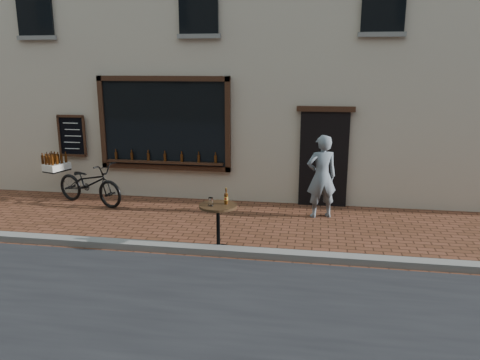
# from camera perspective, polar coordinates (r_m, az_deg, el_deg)

# --- Properties ---
(ground) EXTENTS (90.00, 90.00, 0.00)m
(ground) POSITION_cam_1_polar(r_m,az_deg,el_deg) (8.16, -3.66, -9.46)
(ground) COLOR #502B19
(ground) RESTS_ON ground
(kerb) EXTENTS (90.00, 0.25, 0.12)m
(kerb) POSITION_cam_1_polar(r_m,az_deg,el_deg) (8.31, -3.36, -8.54)
(kerb) COLOR slate
(kerb) RESTS_ON ground
(cargo_bicycle) EXTENTS (2.36, 1.32, 1.09)m
(cargo_bicycle) POSITION_cam_1_polar(r_m,az_deg,el_deg) (11.59, -18.01, -0.29)
(cargo_bicycle) COLOR black
(cargo_bicycle) RESTS_ON ground
(bistro_table) EXTENTS (0.66, 0.66, 1.14)m
(bistro_table) POSITION_cam_1_polar(r_m,az_deg,el_deg) (8.24, -2.66, -4.66)
(bistro_table) COLOR black
(bistro_table) RESTS_ON ground
(pedestrian) EXTENTS (0.76, 0.62, 1.80)m
(pedestrian) POSITION_cam_1_polar(r_m,az_deg,el_deg) (10.14, 9.91, 0.42)
(pedestrian) COLOR slate
(pedestrian) RESTS_ON ground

